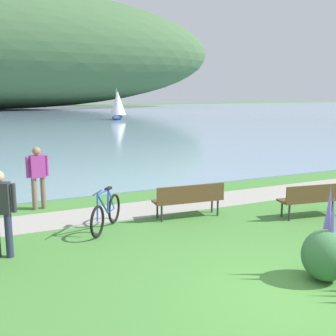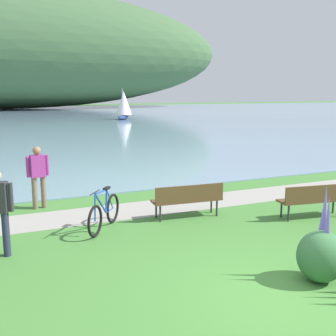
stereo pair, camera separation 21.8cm
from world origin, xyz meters
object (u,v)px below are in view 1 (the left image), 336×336
at_px(bicycle_leaning_near_bench, 106,213).
at_px(person_at_shoreline, 38,174).
at_px(person_on_the_grass, 0,208).
at_px(sailboat_mid_bay, 118,105).
at_px(park_bench_further_along, 189,198).
at_px(park_bench_near_camera, 314,197).

relative_size(bicycle_leaning_near_bench, person_at_shoreline, 0.84).
relative_size(person_on_the_grass, sailboat_mid_bay, 0.49).
bearing_deg(bicycle_leaning_near_bench, park_bench_further_along, 0.56).
xyz_separation_m(bicycle_leaning_near_bench, sailboat_mid_bay, (12.06, 36.23, 1.27)).
bearing_deg(sailboat_mid_bay, park_bench_further_along, -105.27).
distance_m(park_bench_further_along, sailboat_mid_bay, 37.55).
height_order(bicycle_leaning_near_bench, person_at_shoreline, person_at_shoreline).
relative_size(park_bench_near_camera, person_on_the_grass, 1.08).
height_order(park_bench_near_camera, person_at_shoreline, person_at_shoreline).
height_order(park_bench_further_along, person_on_the_grass, person_on_the_grass).
bearing_deg(sailboat_mid_bay, park_bench_near_camera, -100.54).
relative_size(park_bench_further_along, sailboat_mid_bay, 0.53).
distance_m(bicycle_leaning_near_bench, person_at_shoreline, 2.77).
bearing_deg(person_at_shoreline, person_on_the_grass, -109.15).
bearing_deg(park_bench_near_camera, person_on_the_grass, 175.88).
distance_m(park_bench_further_along, bicycle_leaning_near_bench, 2.18).
relative_size(bicycle_leaning_near_bench, person_on_the_grass, 0.84).
relative_size(park_bench_further_along, person_on_the_grass, 1.07).
height_order(park_bench_near_camera, park_bench_further_along, same).
height_order(bicycle_leaning_near_bench, sailboat_mid_bay, sailboat_mid_bay).
height_order(park_bench_further_along, sailboat_mid_bay, sailboat_mid_bay).
bearing_deg(bicycle_leaning_near_bench, sailboat_mid_bay, 71.59).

